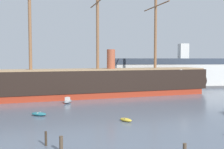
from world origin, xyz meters
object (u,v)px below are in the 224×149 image
at_px(dinghy_near_centre, 126,120).
at_px(motorboat_far_left, 19,93).
at_px(tall_ship, 98,82).
at_px(dockside_warehouse_right, 175,73).
at_px(mooring_piling_right_pair, 61,144).
at_px(motorboat_alongside_bow, 68,101).
at_px(mooring_piling_midwater, 46,139).
at_px(seagull_in_flight, 181,70).
at_px(dinghy_mid_left, 39,114).

bearing_deg(dinghy_near_centre, motorboat_far_left, 126.67).
relative_size(tall_ship, dockside_warehouse_right, 1.53).
distance_m(mooring_piling_right_pair, dockside_warehouse_right, 73.40).
relative_size(motorboat_alongside_bow, mooring_piling_midwater, 2.13).
bearing_deg(mooring_piling_midwater, tall_ship, 78.41).
distance_m(motorboat_alongside_bow, seagull_in_flight, 27.14).
bearing_deg(dockside_warehouse_right, seagull_in_flight, -108.76).
xyz_separation_m(dinghy_near_centre, dockside_warehouse_right, (26.77, 50.70, 5.00)).
distance_m(tall_ship, dinghy_mid_left, 26.34).
relative_size(dinghy_near_centre, mooring_piling_midwater, 1.41).
xyz_separation_m(dinghy_mid_left, mooring_piling_midwater, (3.72, -16.62, 0.52)).
xyz_separation_m(tall_ship, motorboat_far_left, (-22.44, 5.45, -3.39)).
distance_m(dinghy_near_centre, dinghy_mid_left, 16.21).
xyz_separation_m(tall_ship, motorboat_alongside_bow, (-7.55, -10.09, -3.53)).
bearing_deg(motorboat_far_left, motorboat_alongside_bow, -46.22).
height_order(motorboat_alongside_bow, mooring_piling_right_pair, mooring_piling_right_pair).
relative_size(mooring_piling_midwater, seagull_in_flight, 1.66).
bearing_deg(mooring_piling_midwater, seagull_in_flight, 35.35).
height_order(tall_ship, motorboat_alongside_bow, tall_ship).
relative_size(tall_ship, dinghy_near_centre, 31.21).
distance_m(dinghy_near_centre, mooring_piling_right_pair, 16.06).
relative_size(mooring_piling_right_pair, seagull_in_flight, 1.70).
bearing_deg(mooring_piling_right_pair, tall_ship, 81.65).
xyz_separation_m(dinghy_mid_left, motorboat_far_left, (-10.56, 28.67, 0.30)).
height_order(motorboat_far_left, dockside_warehouse_right, dockside_warehouse_right).
distance_m(tall_ship, mooring_piling_right_pair, 42.61).
distance_m(dinghy_near_centre, mooring_piling_midwater, 15.71).
relative_size(tall_ship, mooring_piling_right_pair, 43.02).
bearing_deg(mooring_piling_midwater, motorboat_alongside_bow, 88.80).
bearing_deg(dinghy_near_centre, motorboat_alongside_bow, 119.64).
bearing_deg(seagull_in_flight, tall_ship, 121.66).
distance_m(motorboat_alongside_bow, mooring_piling_right_pair, 31.98).
relative_size(motorboat_alongside_bow, motorboat_far_left, 0.79).
bearing_deg(dinghy_near_centre, seagull_in_flight, 25.23).
distance_m(motorboat_alongside_bow, motorboat_far_left, 21.53).
bearing_deg(mooring_piling_midwater, motorboat_far_left, 107.50).
bearing_deg(motorboat_far_left, dockside_warehouse_right, 17.17).
height_order(dinghy_near_centre, motorboat_alongside_bow, motorboat_alongside_bow).
bearing_deg(dinghy_mid_left, dinghy_near_centre, -21.07).
height_order(dockside_warehouse_right, seagull_in_flight, dockside_warehouse_right).
height_order(dinghy_near_centre, dockside_warehouse_right, dockside_warehouse_right).
bearing_deg(motorboat_alongside_bow, dinghy_near_centre, -60.36).
bearing_deg(motorboat_alongside_bow, dockside_warehouse_right, 40.22).
bearing_deg(mooring_piling_right_pair, seagull_in_flight, 41.47).
relative_size(dinghy_near_centre, motorboat_far_left, 0.52).
relative_size(mooring_piling_midwater, dockside_warehouse_right, 0.03).
relative_size(tall_ship, mooring_piling_midwater, 43.97).
height_order(dinghy_mid_left, mooring_piling_midwater, mooring_piling_midwater).
bearing_deg(dinghy_mid_left, seagull_in_flight, -1.01).
relative_size(dinghy_near_centre, dockside_warehouse_right, 0.05).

